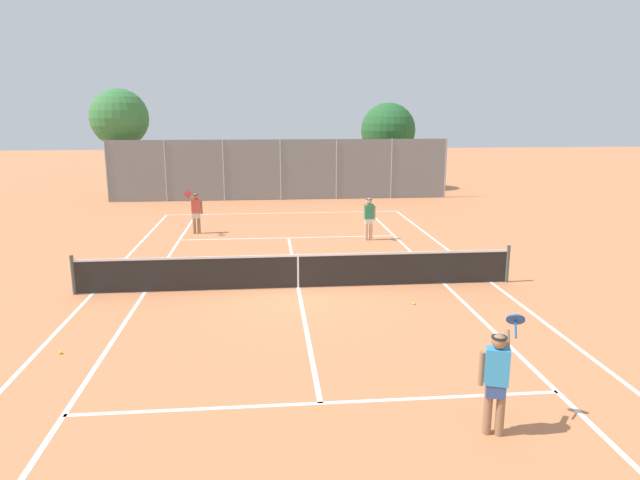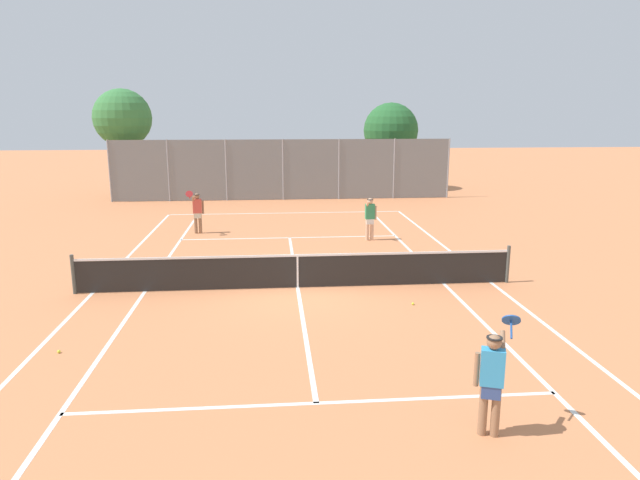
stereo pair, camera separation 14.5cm
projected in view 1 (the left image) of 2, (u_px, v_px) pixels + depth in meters
name	position (u px, v px, depth m)	size (l,w,h in m)	color
ground_plane	(298.00, 288.00, 15.70)	(120.00, 120.00, 0.00)	#CC7A4C
court_line_markings	(298.00, 288.00, 15.70)	(11.10, 23.90, 0.01)	silver
tennis_net	(298.00, 270.00, 15.59)	(12.00, 0.10, 1.07)	#474C47
player_near_side	(497.00, 377.00, 8.40)	(0.83, 0.70, 1.77)	#936B4C
player_far_left	(196.00, 211.00, 22.50)	(0.62, 0.77, 1.77)	#936B4C
player_far_right	(369.00, 216.00, 21.34)	(0.44, 0.49, 1.60)	#D8A884
loose_tennis_ball_0	(414.00, 303.00, 14.33)	(0.07, 0.07, 0.07)	#D1DB33
loose_tennis_ball_1	(60.00, 353.00, 11.41)	(0.07, 0.07, 0.07)	#D1DB33
back_fence	(281.00, 170.00, 31.02)	(18.52, 0.08, 3.30)	gray
tree_behind_left	(120.00, 120.00, 31.38)	(3.18, 3.18, 5.99)	brown
tree_behind_right	(387.00, 132.00, 34.98)	(3.34, 3.34, 5.29)	brown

